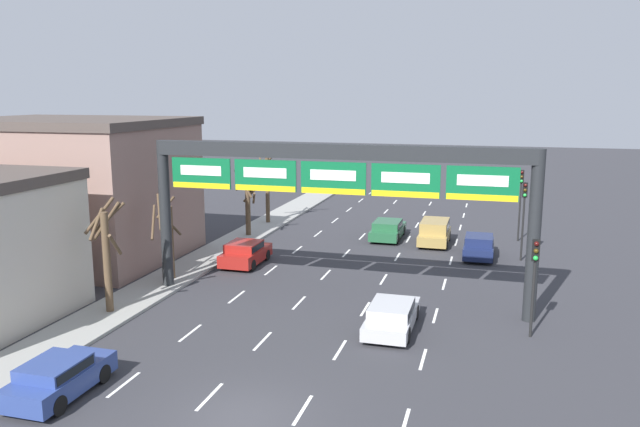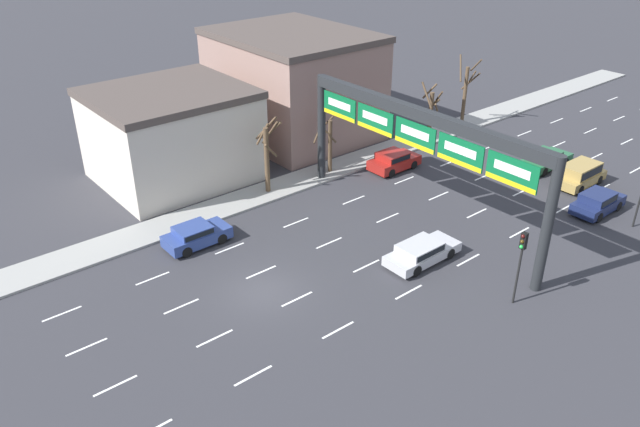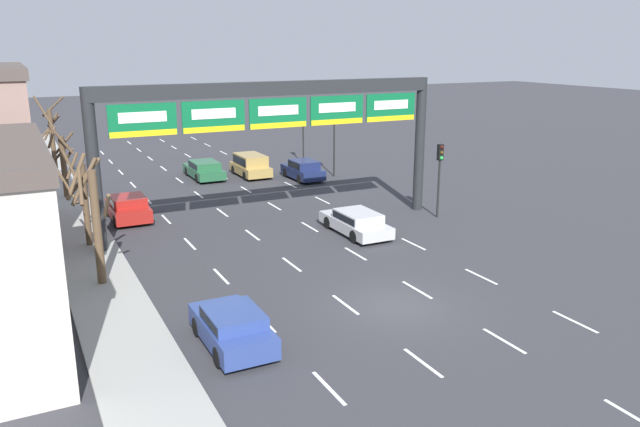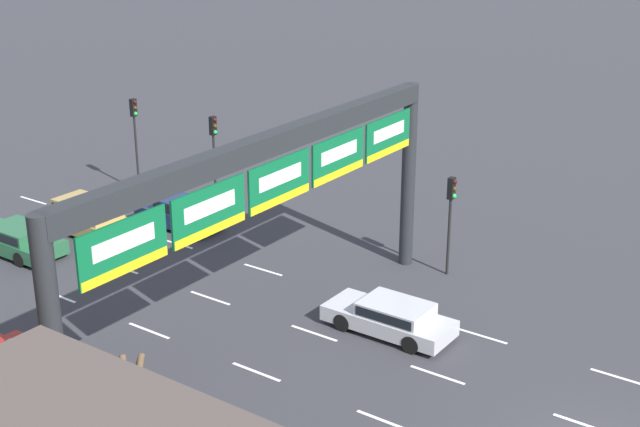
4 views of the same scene
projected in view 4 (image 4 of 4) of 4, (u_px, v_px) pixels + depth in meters
lane_dashes at (231, 332)px, 32.13m from camera, size 10.02×67.00×0.01m
sign_gantry at (272, 185)px, 28.92m from camera, size 18.68×0.70×7.75m
car_silver at (391, 316)px, 31.83m from camera, size 1.92×4.73×1.24m
car_green at (17, 238)px, 38.72m from camera, size 1.99×4.70×1.30m
suv_gold at (88, 215)px, 40.79m from camera, size 1.96×4.23×1.64m
car_navy at (180, 212)px, 41.57m from camera, size 1.83×4.09×1.44m
car_red at (12, 366)px, 28.39m from camera, size 1.98×3.97×1.42m
traffic_light_near_gantry at (135, 126)px, 45.41m from camera, size 0.30×0.35×4.96m
traffic_light_mid_block at (451, 206)px, 35.82m from camera, size 0.30×0.35×4.20m
traffic_light_far_end at (214, 145)px, 42.56m from camera, size 0.30×0.35×4.83m
tree_bare_furthest at (17, 397)px, 23.46m from camera, size 1.89×2.02×4.64m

